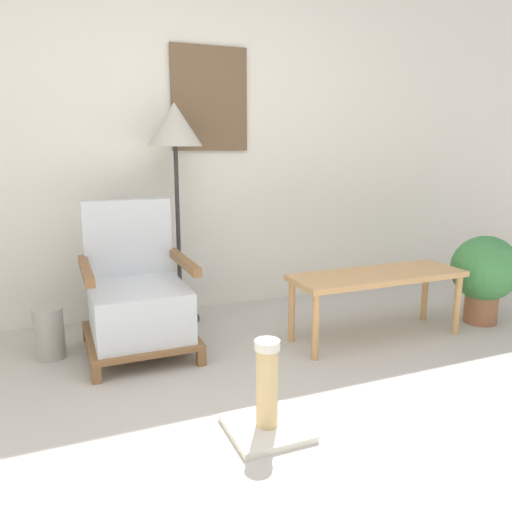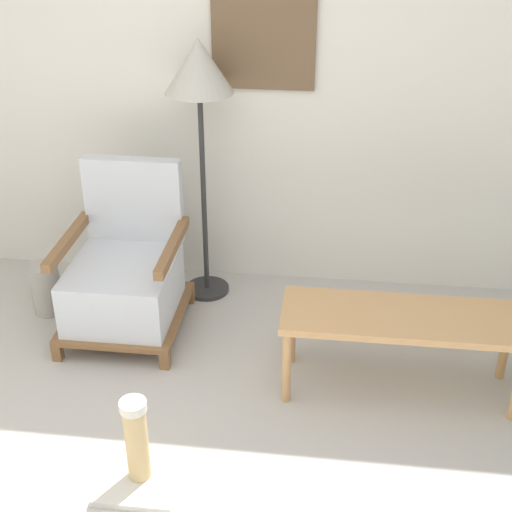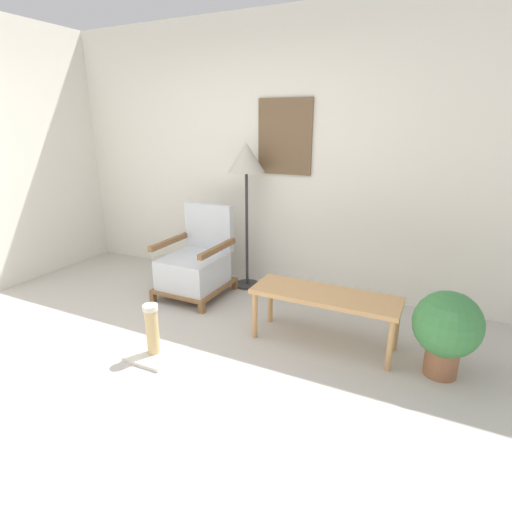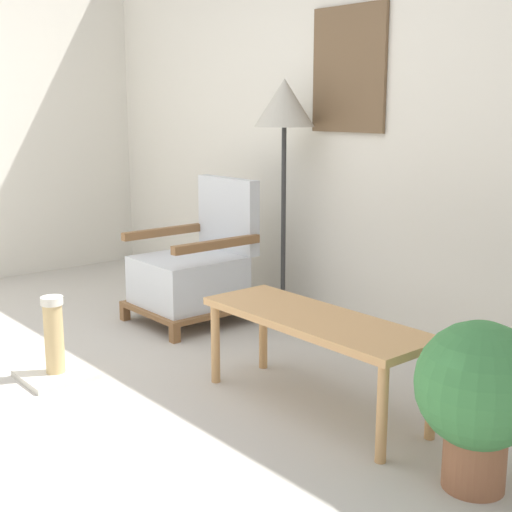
# 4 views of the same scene
# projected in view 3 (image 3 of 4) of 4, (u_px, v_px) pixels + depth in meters

# --- Properties ---
(ground_plane) EXTENTS (14.00, 14.00, 0.00)m
(ground_plane) POSITION_uv_depth(u_px,v_px,m) (125.00, 392.00, 2.62)
(ground_plane) COLOR #B7B2A8
(wall_back) EXTENTS (8.00, 0.09, 2.70)m
(wall_back) POSITION_uv_depth(u_px,v_px,m) (267.00, 157.00, 4.09)
(wall_back) COLOR silver
(wall_back) RESTS_ON ground_plane
(armchair) EXTENTS (0.62, 0.68, 0.89)m
(armchair) POSITION_uv_depth(u_px,v_px,m) (196.00, 265.00, 4.03)
(armchair) COLOR brown
(armchair) RESTS_ON ground_plane
(floor_lamp) EXTENTS (0.37, 0.37, 1.50)m
(floor_lamp) POSITION_uv_depth(u_px,v_px,m) (246.00, 165.00, 3.93)
(floor_lamp) COLOR #2D2D2D
(floor_lamp) RESTS_ON ground_plane
(coffee_table) EXTENTS (1.14, 0.39, 0.43)m
(coffee_table) POSITION_uv_depth(u_px,v_px,m) (325.00, 300.00, 3.09)
(coffee_table) COLOR tan
(coffee_table) RESTS_ON ground_plane
(vase) EXTENTS (0.17, 0.17, 0.30)m
(vase) POSITION_uv_depth(u_px,v_px,m) (163.00, 270.00, 4.37)
(vase) COLOR #9E998E
(vase) RESTS_ON ground_plane
(potted_plant) EXTENTS (0.45, 0.45, 0.62)m
(potted_plant) POSITION_uv_depth(u_px,v_px,m) (447.00, 328.00, 2.70)
(potted_plant) COLOR #935B3D
(potted_plant) RESTS_ON ground_plane
(scratching_post) EXTENTS (0.34, 0.34, 0.42)m
(scratching_post) POSITION_uv_depth(u_px,v_px,m) (153.00, 341.00, 2.99)
(scratching_post) COLOR beige
(scratching_post) RESTS_ON ground_plane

